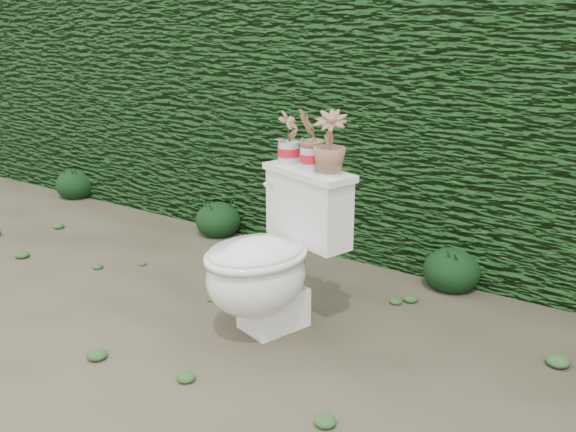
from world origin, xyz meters
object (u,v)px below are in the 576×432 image
Objects in this scene: potted_plant_left at (289,139)px; potted_plant_center at (311,141)px; toilet at (270,261)px; potted_plant_right at (329,145)px.

potted_plant_center is at bearing -105.43° from potted_plant_left.
toilet is at bearing -36.82° from potted_plant_center.
potted_plant_right is (0.12, -0.04, 0.00)m from potted_plant_center.
potted_plant_left is at bearing 142.28° from potted_plant_right.
potted_plant_center is (0.09, 0.22, 0.56)m from toilet.
toilet is 0.63m from potted_plant_right.
potted_plant_right reaches higher than toilet.
potted_plant_center is at bearing 142.28° from potted_plant_right.
potted_plant_right reaches higher than potted_plant_center.
toilet is 0.61m from potted_plant_left.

